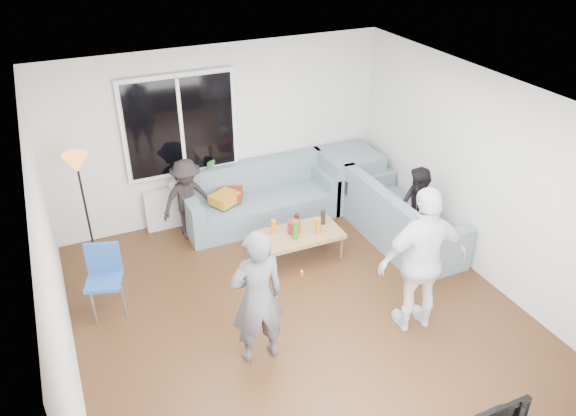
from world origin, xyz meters
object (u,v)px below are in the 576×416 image
sofa_back_section (260,195)px  side_chair (104,282)px  floor_lamp (86,210)px  sofa_right_section (403,214)px  player_right (423,261)px  player_left (257,298)px  coffee_table (300,245)px  spectator_back (187,199)px  spectator_right (417,212)px

sofa_back_section → side_chair: (-2.45, -1.23, 0.01)m
sofa_back_section → floor_lamp: size_ratio=1.47×
sofa_right_section → side_chair: side_chair is taller
player_right → player_left: bearing=-0.6°
sofa_back_section → sofa_right_section: (1.62, -1.34, 0.00)m
coffee_table → player_left: (-1.20, -1.50, 0.59)m
sofa_right_section → spectator_back: size_ratio=1.67×
sofa_right_section → spectator_right: size_ratio=1.60×
sofa_back_section → coffee_table: sofa_back_section is taller
sofa_right_section → floor_lamp: size_ratio=1.28×
spectator_back → sofa_right_section: bearing=-37.7°
coffee_table → side_chair: bearing=-178.3°
coffee_table → spectator_right: (1.50, -0.49, 0.43)m
sofa_back_section → side_chair: side_chair is taller
spectator_right → floor_lamp: bearing=-108.4°
floor_lamp → sofa_back_section: bearing=1.1°
player_left → spectator_back: size_ratio=1.32×
sofa_back_section → floor_lamp: 2.47m
sofa_back_section → spectator_back: (-1.09, 0.03, 0.17)m
side_chair → coffee_table: bearing=18.4°
coffee_table → player_left: bearing=-128.8°
coffee_table → spectator_right: 1.64m
floor_lamp → spectator_right: size_ratio=1.24×
floor_lamp → spectator_back: (1.36, 0.08, -0.18)m
sofa_back_section → sofa_right_section: same height
player_right → spectator_back: bearing=-50.2°
side_chair → spectator_back: bearing=59.5°
sofa_right_section → spectator_back: spectator_back is taller
spectator_right → sofa_back_section: bearing=-132.3°
sofa_back_section → player_left: player_left is taller
player_left → spectator_right: bearing=-157.3°
side_chair → spectator_right: spectator_right is taller
floor_lamp → spectator_back: size_ratio=1.30×
player_left → player_right: 1.86m
player_right → side_chair: bearing=-20.0°
floor_lamp → spectator_right: floor_lamp is taller
spectator_right → coffee_table: bearing=-105.0°
side_chair → sofa_right_section: bearing=15.0°
sofa_back_section → player_left: 2.88m
player_right → sofa_right_section: bearing=-111.2°
player_left → player_right: (1.83, -0.27, 0.10)m
player_left → spectator_right: 2.89m
sofa_right_section → spectator_back: (-2.71, 1.37, 0.17)m
sofa_back_section → sofa_right_section: 2.11m
sofa_right_section → player_right: size_ratio=1.12×
spectator_back → side_chair: bearing=-148.0°
sofa_right_section → coffee_table: (-1.50, 0.19, -0.22)m
coffee_table → spectator_back: bearing=135.7°
spectator_right → spectator_back: size_ratio=1.04×
player_left → coffee_table: bearing=-126.5°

